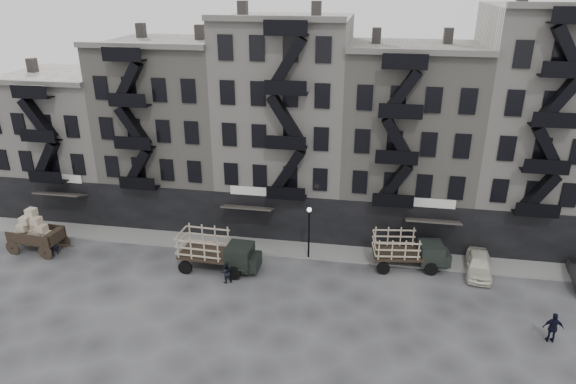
% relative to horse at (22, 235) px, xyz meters
% --- Properties ---
extents(ground, '(140.00, 140.00, 0.00)m').
position_rel_horse_xyz_m(ground, '(19.75, -0.88, -0.85)').
color(ground, '#38383A').
rests_on(ground, ground).
extents(sidewalk, '(55.00, 2.50, 0.15)m').
position_rel_horse_xyz_m(sidewalk, '(19.75, 2.87, -0.77)').
color(sidewalk, slate).
rests_on(sidewalk, ground).
extents(building_west, '(10.00, 11.35, 13.20)m').
position_rel_horse_xyz_m(building_west, '(-0.25, 8.95, 5.16)').
color(building_west, '#AEA9A0').
rests_on(building_west, ground).
extents(building_midwest, '(10.00, 11.35, 16.20)m').
position_rel_horse_xyz_m(building_midwest, '(9.75, 8.94, 6.66)').
color(building_midwest, gray).
rests_on(building_midwest, ground).
extents(building_center, '(10.00, 11.35, 18.20)m').
position_rel_horse_xyz_m(building_center, '(19.75, 8.94, 7.66)').
color(building_center, '#AEA9A0').
rests_on(building_center, ground).
extents(building_mideast, '(10.00, 11.35, 16.20)m').
position_rel_horse_xyz_m(building_mideast, '(29.75, 8.94, 6.66)').
color(building_mideast, gray).
rests_on(building_mideast, ground).
extents(building_east, '(10.00, 11.35, 19.20)m').
position_rel_horse_xyz_m(building_east, '(39.75, 8.94, 8.16)').
color(building_east, '#AEA9A0').
rests_on(building_east, ground).
extents(lamp_post, '(0.36, 0.36, 4.28)m').
position_rel_horse_xyz_m(lamp_post, '(22.75, 1.72, 1.94)').
color(lamp_post, black).
rests_on(lamp_post, ground).
extents(horse, '(2.08, 1.08, 1.69)m').
position_rel_horse_xyz_m(horse, '(0.00, 0.00, 0.00)').
color(horse, beige).
rests_on(horse, ground).
extents(wagon, '(4.27, 2.54, 3.47)m').
position_rel_horse_xyz_m(wagon, '(1.63, -0.63, 1.14)').
color(wagon, black).
rests_on(wagon, ground).
extents(stake_truck_west, '(5.98, 2.68, 2.95)m').
position_rel_horse_xyz_m(stake_truck_west, '(16.37, -0.89, 0.83)').
color(stake_truck_west, black).
rests_on(stake_truck_west, ground).
extents(stake_truck_east, '(5.71, 2.87, 2.76)m').
position_rel_horse_xyz_m(stake_truck_east, '(30.11, 1.74, 0.73)').
color(stake_truck_east, black).
rests_on(stake_truck_east, ground).
extents(car_east, '(2.22, 4.50, 1.48)m').
position_rel_horse_xyz_m(car_east, '(35.11, 1.72, -0.11)').
color(car_east, beige).
rests_on(car_east, ground).
extents(pedestrian_west, '(0.80, 0.76, 1.84)m').
position_rel_horse_xyz_m(pedestrian_west, '(3.40, -1.03, 0.07)').
color(pedestrian_west, black).
rests_on(pedestrian_west, ground).
extents(pedestrian_mid, '(0.97, 0.91, 1.60)m').
position_rel_horse_xyz_m(pedestrian_mid, '(17.51, -2.52, -0.05)').
color(pedestrian_mid, black).
rests_on(pedestrian_mid, ground).
extents(policeman, '(1.15, 0.49, 1.95)m').
position_rel_horse_xyz_m(policeman, '(38.08, -5.40, 0.13)').
color(policeman, black).
rests_on(policeman, ground).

